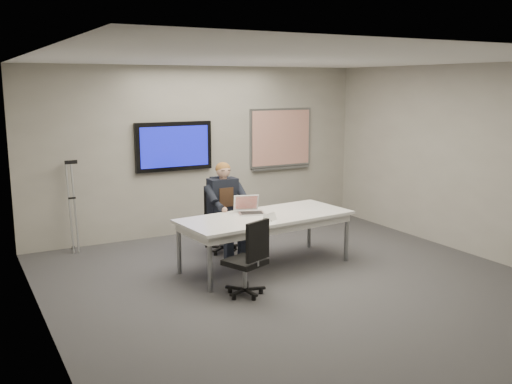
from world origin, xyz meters
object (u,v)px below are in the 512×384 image
conference_table (266,221)px  laptop (249,209)px  office_chair_far (221,231)px  seated_person (228,219)px  office_chair_near (248,272)px

conference_table → laptop: (-0.14, 0.23, 0.15)m
office_chair_far → seated_person: seated_person is taller
conference_table → laptop: size_ratio=5.83×
conference_table → laptop: bearing=115.8°
office_chair_far → seated_person: (-0.00, -0.25, 0.25)m
conference_table → office_chair_far: (-0.21, 0.99, -0.34)m
conference_table → seated_person: size_ratio=1.80×
office_chair_far → office_chair_near: bearing=-104.0°
conference_table → office_chair_near: size_ratio=2.62×
office_chair_far → office_chair_near: 1.92m
office_chair_near → laptop: laptop is taller
office_chair_far → laptop: bearing=-82.7°
office_chair_near → seated_person: bearing=-129.7°
laptop → office_chair_near: bearing=-99.5°
office_chair_far → seated_person: 0.35m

